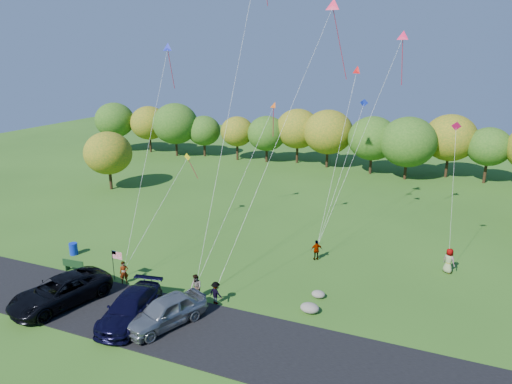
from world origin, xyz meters
TOP-DOWN VIEW (x-y plane):
  - ground at (0.00, 0.00)m, footprint 140.00×140.00m
  - asphalt_lane at (0.00, -4.00)m, footprint 44.00×6.00m
  - treeline at (-1.04, 36.24)m, footprint 76.86×27.83m
  - minivan_dark at (-7.46, -4.72)m, footprint 4.63×6.99m
  - minivan_navy at (-2.14, -4.57)m, footprint 3.18×5.95m
  - minivan_silver at (0.13, -4.15)m, footprint 3.98×5.59m
  - flyer_a at (-5.51, -0.80)m, footprint 0.71×0.71m
  - flyer_b at (0.29, -0.80)m, footprint 1.07×1.01m
  - flyer_c at (1.74, -0.80)m, footprint 1.11×0.82m
  - flyer_d at (6.06, 8.12)m, footprint 1.03×0.85m
  - flyer_e at (15.69, 9.67)m, footprint 1.12×1.03m
  - park_bench at (-10.07, -0.81)m, footprint 1.82×0.50m
  - trash_barrel at (-12.42, 1.63)m, footprint 0.65×0.65m
  - flag_assembly at (-6.23, -0.70)m, footprint 0.87×0.56m
  - boulder_near at (7.69, 0.49)m, footprint 1.21×0.95m
  - boulder_far at (7.72, 2.48)m, footprint 0.91×0.76m
  - kites_aloft at (3.31, 12.14)m, footprint 22.78×10.01m

SIDE VIEW (x-z plane):
  - ground at x=0.00m, z-range 0.00..0.00m
  - asphalt_lane at x=0.00m, z-range 0.00..0.06m
  - boulder_far at x=7.72m, z-range 0.00..0.47m
  - boulder_near at x=7.69m, z-range 0.00..0.60m
  - trash_barrel at x=-12.42m, z-range 0.00..0.97m
  - park_bench at x=-10.07m, z-range 0.03..1.04m
  - flyer_c at x=1.74m, z-range 0.00..1.54m
  - flyer_d at x=6.06m, z-range 0.00..1.64m
  - flyer_a at x=-5.51m, z-range 0.00..1.66m
  - flyer_b at x=0.29m, z-range 0.00..1.76m
  - minivan_navy at x=-2.14m, z-range 0.06..1.70m
  - minivan_silver at x=0.13m, z-range 0.06..1.83m
  - minivan_dark at x=-7.46m, z-range 0.06..1.84m
  - flyer_e at x=15.69m, z-range 0.00..1.91m
  - flag_assembly at x=-6.23m, z-range 0.57..2.91m
  - treeline at x=-1.04m, z-range 0.58..8.92m
  - kites_aloft at x=3.31m, z-range 8.37..26.87m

